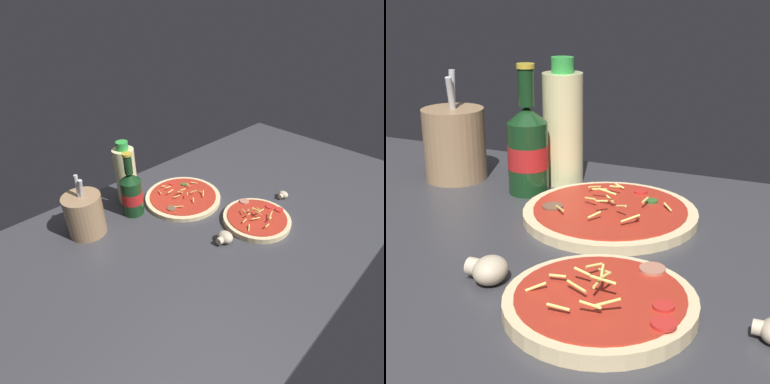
# 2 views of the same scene
# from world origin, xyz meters

# --- Properties ---
(counter_slab) EXTENTS (1.60, 0.90, 0.03)m
(counter_slab) POSITION_xyz_m (0.00, 0.00, 0.01)
(counter_slab) COLOR #38383D
(counter_slab) RESTS_ON ground
(pizza_near) EXTENTS (0.23, 0.23, 0.05)m
(pizza_near) POSITION_xyz_m (-0.01, -0.11, 0.04)
(pizza_near) COLOR beige
(pizza_near) RESTS_ON counter_slab
(pizza_far) EXTENTS (0.28, 0.28, 0.05)m
(pizza_far) POSITION_xyz_m (-0.10, 0.17, 0.03)
(pizza_far) COLOR beige
(pizza_far) RESTS_ON counter_slab
(beer_bottle) EXTENTS (0.07, 0.07, 0.23)m
(beer_bottle) POSITION_xyz_m (-0.28, 0.23, 0.11)
(beer_bottle) COLOR #143819
(beer_bottle) RESTS_ON counter_slab
(oil_bottle) EXTENTS (0.08, 0.08, 0.24)m
(oil_bottle) POSITION_xyz_m (-0.24, 0.31, 0.13)
(oil_bottle) COLOR beige
(oil_bottle) RESTS_ON counter_slab
(mushroom_right) EXTENTS (0.05, 0.05, 0.04)m
(mushroom_right) POSITION_xyz_m (-0.16, -0.10, 0.04)
(mushroom_right) COLOR beige
(mushroom_right) RESTS_ON counter_slab
(utensil_crock) EXTENTS (0.12, 0.12, 0.21)m
(utensil_crock) POSITION_xyz_m (-0.44, 0.24, 0.10)
(utensil_crock) COLOR #9E7A56
(utensil_crock) RESTS_ON counter_slab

